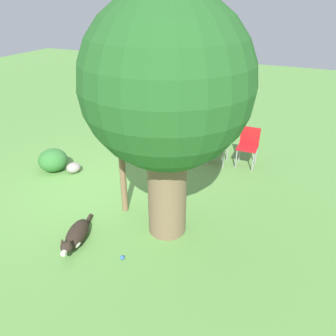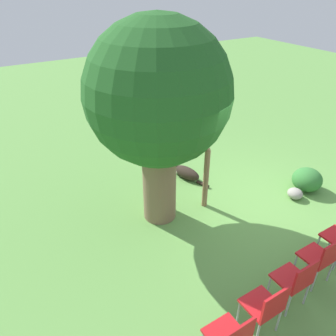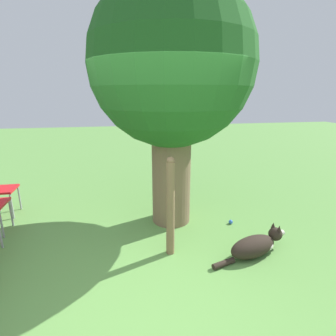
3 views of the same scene
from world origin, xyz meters
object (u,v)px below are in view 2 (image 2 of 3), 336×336
at_px(tennis_ball, 152,186).
at_px(red_chair_1, 322,257).
at_px(oak_tree, 158,98).
at_px(dog, 185,172).
at_px(red_chair_2, 296,279).
at_px(fence_post, 206,178).
at_px(red_chair_3, 266,306).

bearing_deg(tennis_ball, red_chair_1, -165.56).
bearing_deg(oak_tree, dog, -52.46).
distance_m(dog, red_chair_2, 3.74).
relative_size(dog, fence_post, 0.87).
relative_size(fence_post, red_chair_3, 1.49).
bearing_deg(red_chair_3, oak_tree, -1.95).
bearing_deg(tennis_ball, red_chair_2, -175.84).
bearing_deg(fence_post, red_chair_3, 159.11).
bearing_deg(red_chair_3, red_chair_1, -82.76).
distance_m(oak_tree, tennis_ball, 2.58).
height_order(oak_tree, red_chair_2, oak_tree).
height_order(dog, red_chair_2, red_chair_2).
relative_size(oak_tree, red_chair_2, 4.11).
bearing_deg(tennis_ball, oak_tree, 160.96).
relative_size(fence_post, red_chair_1, 1.49).
relative_size(oak_tree, red_chair_1, 4.11).
height_order(red_chair_2, tennis_ball, red_chair_2).
bearing_deg(red_chair_1, oak_tree, 24.58).
relative_size(red_chair_1, red_chair_3, 1.00).
bearing_deg(red_chair_2, fence_post, -8.48).
distance_m(red_chair_1, tennis_ball, 3.75).
bearing_deg(dog, tennis_ball, 71.61).
bearing_deg(red_chair_2, dog, -9.96).
bearing_deg(tennis_ball, dog, -91.64).
xyz_separation_m(red_chair_3, tennis_ball, (3.78, -0.39, -0.50)).
bearing_deg(dog, fence_post, 150.59).
distance_m(fence_post, red_chair_2, 2.58).
distance_m(fence_post, tennis_ball, 1.45).
xyz_separation_m(red_chair_2, red_chair_3, (-0.09, 0.66, 0.00)).
bearing_deg(tennis_ball, fence_post, -151.49).
relative_size(dog, red_chair_2, 1.29).
xyz_separation_m(red_chair_2, tennis_ball, (3.69, 0.27, -0.50)).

